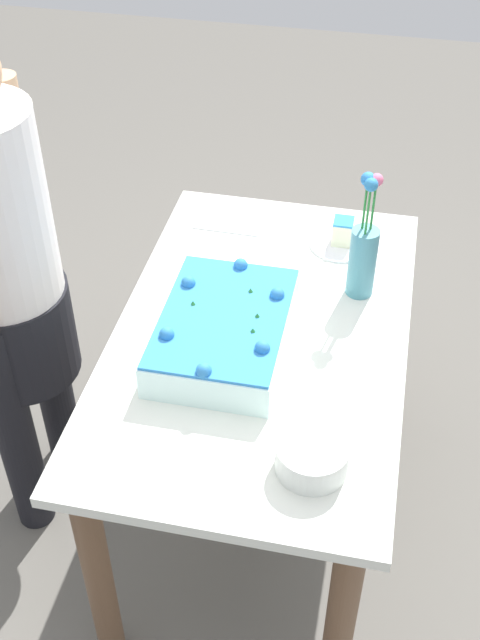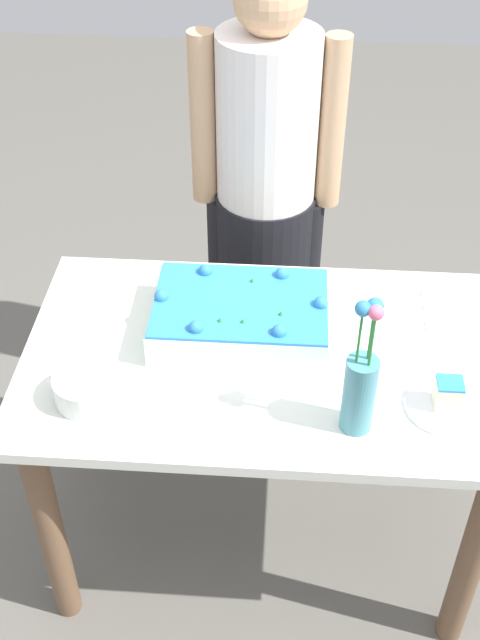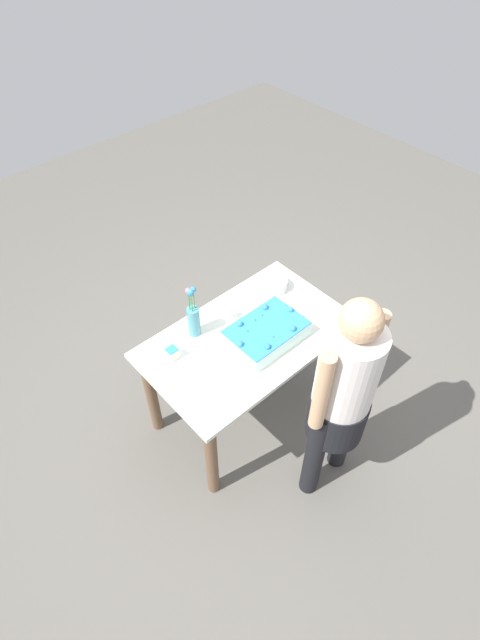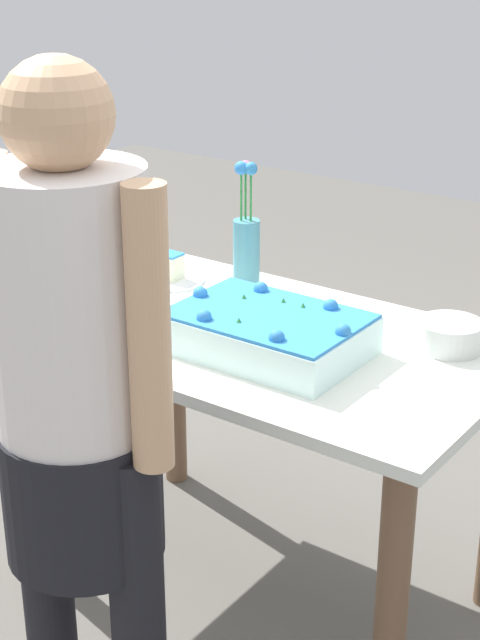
{
  "view_description": "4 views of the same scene",
  "coord_description": "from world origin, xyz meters",
  "px_view_note": "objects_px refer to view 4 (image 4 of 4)",
  "views": [
    {
      "loc": [
        1.5,
        0.26,
        2.1
      ],
      "look_at": [
        -0.02,
        -0.06,
        0.76
      ],
      "focal_mm": 45.0,
      "sensor_mm": 36.0,
      "label": 1
    },
    {
      "loc": [
        -0.04,
        1.47,
        2.1
      ],
      "look_at": [
        0.07,
        -0.06,
        0.8
      ],
      "focal_mm": 45.0,
      "sensor_mm": 36.0,
      "label": 2
    },
    {
      "loc": [
        -1.31,
        -1.4,
        2.93
      ],
      "look_at": [
        -0.03,
        0.03,
        0.88
      ],
      "focal_mm": 28.0,
      "sensor_mm": 36.0,
      "label": 3
    },
    {
      "loc": [
        1.25,
        -1.82,
        1.7
      ],
      "look_at": [
        -0.02,
        -0.06,
        0.8
      ],
      "focal_mm": 55.0,
      "sensor_mm": 36.0,
      "label": 4
    }
  ],
  "objects_px": {
    "sheet_cake": "(268,332)",
    "flower_vase": "(246,246)",
    "cake_knife": "(86,319)",
    "person_standing": "(77,400)",
    "serving_plate_with_slice": "(171,274)",
    "fruit_bowl": "(450,335)"
  },
  "relations": [
    {
      "from": "cake_knife",
      "to": "person_standing",
      "type": "height_order",
      "value": "person_standing"
    },
    {
      "from": "cake_knife",
      "to": "flower_vase",
      "type": "distance_m",
      "value": 0.48
    },
    {
      "from": "sheet_cake",
      "to": "flower_vase",
      "type": "bearing_deg",
      "value": 132.43
    },
    {
      "from": "fruit_bowl",
      "to": "sheet_cake",
      "type": "bearing_deg",
      "value": -141.87
    },
    {
      "from": "serving_plate_with_slice",
      "to": "cake_knife",
      "type": "xyz_separation_m",
      "value": [
        0.0,
        -0.34,
        -0.02
      ]
    },
    {
      "from": "sheet_cake",
      "to": "fruit_bowl",
      "type": "distance_m",
      "value": 0.43
    },
    {
      "from": "cake_knife",
      "to": "person_standing",
      "type": "bearing_deg",
      "value": -135.95
    },
    {
      "from": "cake_knife",
      "to": "flower_vase",
      "type": "xyz_separation_m",
      "value": [
        0.21,
        0.41,
        0.12
      ]
    },
    {
      "from": "sheet_cake",
      "to": "person_standing",
      "type": "bearing_deg",
      "value": -93.54
    },
    {
      "from": "fruit_bowl",
      "to": "person_standing",
      "type": "bearing_deg",
      "value": -113.73
    },
    {
      "from": "cake_knife",
      "to": "person_standing",
      "type": "distance_m",
      "value": 0.67
    },
    {
      "from": "serving_plate_with_slice",
      "to": "cake_knife",
      "type": "height_order",
      "value": "serving_plate_with_slice"
    },
    {
      "from": "serving_plate_with_slice",
      "to": "flower_vase",
      "type": "xyz_separation_m",
      "value": [
        0.21,
        0.07,
        0.1
      ]
    },
    {
      "from": "fruit_bowl",
      "to": "person_standing",
      "type": "xyz_separation_m",
      "value": [
        -0.38,
        -0.85,
        0.07
      ]
    },
    {
      "from": "person_standing",
      "to": "serving_plate_with_slice",
      "type": "bearing_deg",
      "value": 28.88
    },
    {
      "from": "serving_plate_with_slice",
      "to": "flower_vase",
      "type": "bearing_deg",
      "value": 18.29
    },
    {
      "from": "serving_plate_with_slice",
      "to": "flower_vase",
      "type": "relative_size",
      "value": 0.53
    },
    {
      "from": "sheet_cake",
      "to": "person_standing",
      "type": "distance_m",
      "value": 0.59
    },
    {
      "from": "sheet_cake",
      "to": "flower_vase",
      "type": "xyz_separation_m",
      "value": [
        -0.28,
        0.31,
        0.08
      ]
    },
    {
      "from": "flower_vase",
      "to": "person_standing",
      "type": "bearing_deg",
      "value": -74.71
    },
    {
      "from": "fruit_bowl",
      "to": "flower_vase",
      "type": "bearing_deg",
      "value": 176.18
    },
    {
      "from": "serving_plate_with_slice",
      "to": "person_standing",
      "type": "xyz_separation_m",
      "value": [
        0.46,
        -0.83,
        0.08
      ]
    }
  ]
}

